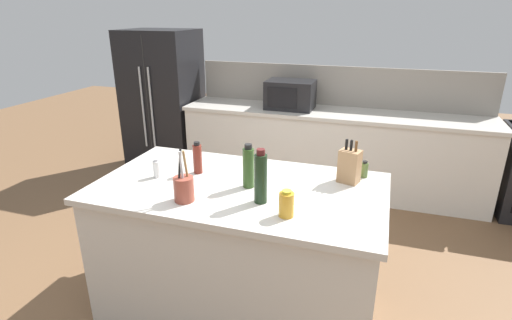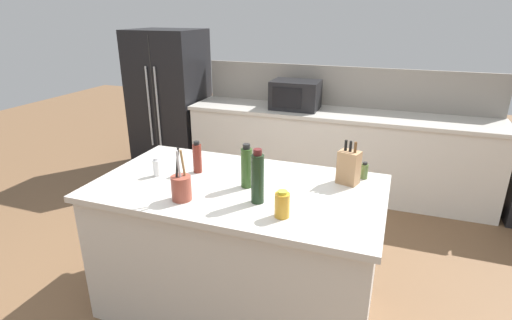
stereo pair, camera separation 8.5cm
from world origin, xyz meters
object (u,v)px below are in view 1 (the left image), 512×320
(spice_jar_oregano, at_px, (364,170))
(vinegar_bottle, at_px, (197,158))
(utensil_crock, at_px, (184,188))
(salt_shaker, at_px, (157,169))
(honey_jar, at_px, (286,204))
(knife_block, at_px, (349,166))
(microwave, at_px, (290,95))
(olive_oil_bottle, at_px, (249,167))
(refrigerator, at_px, (163,102))
(wine_bottle, at_px, (261,178))

(spice_jar_oregano, xyz_separation_m, vinegar_bottle, (-1.10, -0.28, 0.05))
(utensil_crock, height_order, salt_shaker, utensil_crock)
(salt_shaker, xyz_separation_m, honey_jar, (0.97, -0.26, 0.01))
(honey_jar, height_order, spice_jar_oregano, honey_jar)
(salt_shaker, bearing_deg, spice_jar_oregano, 18.25)
(knife_block, relative_size, vinegar_bottle, 1.29)
(microwave, bearing_deg, olive_oil_bottle, -83.21)
(refrigerator, relative_size, salt_shaker, 13.78)
(utensil_crock, xyz_separation_m, honey_jar, (0.62, 0.00, -0.01))
(utensil_crock, xyz_separation_m, vinegar_bottle, (-0.11, 0.42, 0.02))
(olive_oil_bottle, distance_m, spice_jar_oregano, 0.80)
(utensil_crock, bearing_deg, honey_jar, 0.34)
(refrigerator, height_order, spice_jar_oregano, refrigerator)
(salt_shaker, bearing_deg, refrigerator, 119.71)
(olive_oil_bottle, xyz_separation_m, vinegar_bottle, (-0.41, 0.11, -0.03))
(microwave, xyz_separation_m, honey_jar, (0.59, -2.50, -0.09))
(olive_oil_bottle, height_order, vinegar_bottle, olive_oil_bottle)
(utensil_crock, relative_size, salt_shaker, 2.48)
(salt_shaker, relative_size, honey_jar, 0.83)
(salt_shaker, bearing_deg, knife_block, 14.58)
(salt_shaker, bearing_deg, wine_bottle, -10.01)
(knife_block, xyz_separation_m, vinegar_bottle, (-1.01, -0.17, -0.01))
(honey_jar, bearing_deg, olive_oil_bottle, 136.57)
(olive_oil_bottle, bearing_deg, wine_bottle, -53.37)
(microwave, height_order, wine_bottle, wine_bottle)
(refrigerator, relative_size, microwave, 3.33)
(utensil_crock, bearing_deg, vinegar_bottle, 105.27)
(salt_shaker, xyz_separation_m, vinegar_bottle, (0.23, 0.16, 0.05))
(utensil_crock, height_order, vinegar_bottle, utensil_crock)
(utensil_crock, relative_size, honey_jar, 2.06)
(spice_jar_oregano, bearing_deg, honey_jar, -117.75)
(salt_shaker, bearing_deg, utensil_crock, -37.26)
(olive_oil_bottle, bearing_deg, honey_jar, -43.43)
(olive_oil_bottle, xyz_separation_m, wine_bottle, (0.14, -0.19, 0.02))
(olive_oil_bottle, distance_m, honey_jar, 0.45)
(honey_jar, xyz_separation_m, spice_jar_oregano, (0.37, 0.70, -0.02))
(microwave, xyz_separation_m, utensil_crock, (-0.04, -2.51, -0.08))
(utensil_crock, xyz_separation_m, spice_jar_oregano, (0.99, 0.70, -0.03))
(refrigerator, xyz_separation_m, utensil_crock, (1.65, -2.56, 0.13))
(utensil_crock, xyz_separation_m, olive_oil_bottle, (0.30, 0.31, 0.05))
(vinegar_bottle, bearing_deg, honey_jar, -29.38)
(utensil_crock, distance_m, salt_shaker, 0.43)
(wine_bottle, bearing_deg, salt_shaker, 169.99)
(microwave, xyz_separation_m, olive_oil_bottle, (0.26, -2.19, -0.02))
(knife_block, height_order, salt_shaker, knife_block)
(vinegar_bottle, bearing_deg, refrigerator, 125.76)
(wine_bottle, bearing_deg, refrigerator, 130.68)
(knife_block, distance_m, salt_shaker, 1.29)
(utensil_crock, distance_m, vinegar_bottle, 0.43)
(utensil_crock, xyz_separation_m, wine_bottle, (0.44, 0.12, 0.07))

